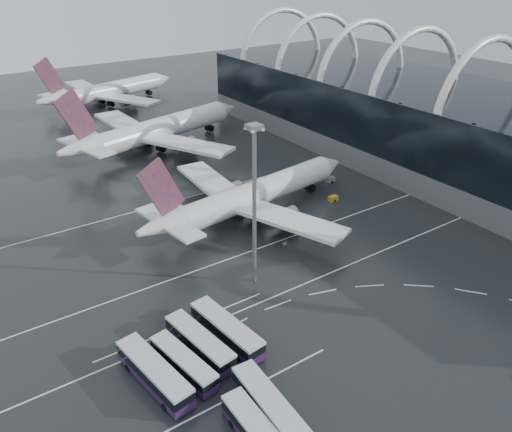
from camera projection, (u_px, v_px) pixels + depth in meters
ground at (306, 275)px, 87.64m from camera, size 420.00×420.00×0.00m
terminal at (445, 126)px, 127.84m from camera, size 42.00×160.00×34.90m
lane_marking_near at (313, 280)px, 86.18m from camera, size 120.00×0.25×0.01m
lane_marking_mid at (267, 245)px, 96.43m from camera, size 120.00×0.25×0.01m
lane_marking_far at (198, 195)px, 116.92m from camera, size 120.00×0.25×0.01m
bus_bay_line_south at (240, 393)px, 63.96m from camera, size 28.00×0.25×0.01m
bus_bay_line_north at (184, 325)px, 75.67m from camera, size 28.00×0.25×0.01m
airliner_main at (250, 196)px, 105.05m from camera, size 55.83×48.52×18.91m
airliner_gate_b at (155, 131)px, 142.19m from camera, size 61.67×54.63×21.64m
airliner_gate_c at (107, 91)px, 184.72m from camera, size 56.23×51.10×20.27m
bus_row_near_a at (154, 373)px, 64.44m from camera, size 5.08×14.26×3.44m
bus_row_near_b at (184, 363)px, 66.44m from camera, size 4.56×12.25×2.95m
bus_row_near_c at (200, 343)px, 69.70m from camera, size 4.60×13.27×3.20m
bus_row_near_d at (227, 330)px, 71.93m from camera, size 4.63×14.02×3.39m
bus_row_far_c at (270, 407)px, 59.65m from camera, size 3.72×13.61×3.32m
floodlight_mast at (254, 188)px, 77.92m from camera, size 2.13×2.13×27.79m
gse_cart_belly_a at (333, 198)px, 113.71m from camera, size 2.18×1.29×1.19m
gse_cart_belly_c at (276, 211)px, 108.09m from camera, size 2.47×1.46×1.35m
gse_cart_belly_d at (330, 180)px, 123.30m from camera, size 2.17×1.28×1.18m
gse_cart_belly_e at (262, 192)px, 117.07m from camera, size 2.03×1.20×1.11m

